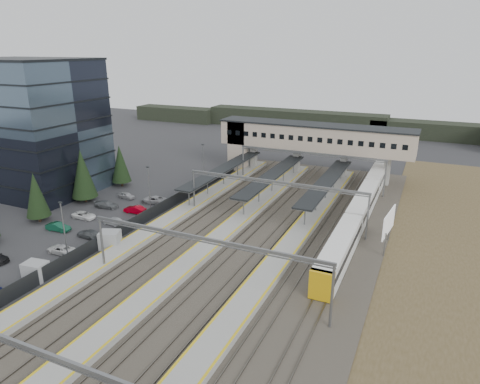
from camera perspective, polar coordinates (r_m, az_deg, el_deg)
The scene contains 15 objects.
ground at distance 60.57m, azimuth -11.12°, elevation -7.19°, with size 220.00×220.00×0.00m, color #2B2B2D.
office_building at distance 89.54m, azimuth -26.39°, elevation 7.88°, with size 24.30×18.30×24.30m.
conifer_row at distance 70.94m, azimuth -27.93°, elevation -0.98°, with size 4.42×49.82×9.50m.
car_park at distance 64.62m, azimuth -24.13°, elevation -6.27°, with size 10.71×44.85×1.29m.
lampposts at distance 64.48m, azimuth -16.56°, elevation -1.82°, with size 0.50×53.25×8.07m.
fence at distance 67.43m, azimuth -13.27°, elevation -3.66°, with size 0.08×90.00×2.00m.
relay_cabin_near at distance 56.65m, azimuth -25.57°, elevation -9.48°, with size 2.86×2.25×2.21m.
relay_cabin_far at distance 61.29m, azimuth -16.95°, elevation -6.11°, with size 3.27×3.02×2.43m.
rail_corridor at distance 59.96m, azimuth -0.98°, elevation -6.78°, with size 34.00×90.00×0.92m.
canopies at distance 78.53m, azimuth 4.33°, elevation 2.28°, with size 23.10×30.00×3.28m.
footbridge at distance 91.21m, azimuth 8.10°, elevation 7.07°, with size 40.40×6.40×11.20m.
gantries at distance 54.99m, azimuth 0.60°, elevation -2.73°, with size 28.40×62.28×7.17m.
train at distance 72.03m, azimuth 16.08°, elevation -1.67°, with size 2.66×55.51×3.35m.
billboard at distance 60.79m, azimuth 19.22°, elevation -3.99°, with size 0.86×6.36×5.49m.
treeline_far at distance 138.36m, azimuth 20.59°, elevation 7.94°, with size 170.00×19.00×7.00m.
Camera 1 is at (32.59, -43.83, 26.17)m, focal length 32.00 mm.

